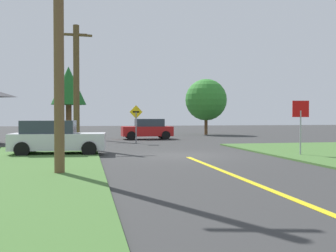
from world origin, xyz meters
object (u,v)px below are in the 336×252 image
car_approaching_junction (148,129)px  parked_car_near_building (56,138)px  utility_pole_mid (76,85)px  direction_sign (136,120)px  utility_pole_near (59,24)px  stop_sign (301,117)px  oak_tree_left (206,100)px  utility_pole_far (76,81)px  pine_tree_center (69,87)px

car_approaching_junction → parked_car_near_building: 13.66m
utility_pole_mid → direction_sign: 5.35m
parked_car_near_building → utility_pole_near: size_ratio=0.49×
stop_sign → oak_tree_left: size_ratio=0.46×
parked_car_near_building → utility_pole_far: utility_pole_far is taller
car_approaching_junction → parked_car_near_building: bearing=62.4°
car_approaching_junction → utility_pole_near: bearing=72.8°
utility_pole_mid → oak_tree_left: 19.33m
utility_pole_near → car_approaching_junction: bearing=73.5°
pine_tree_center → car_approaching_junction: bearing=19.7°
utility_pole_mid → car_approaching_junction: bearing=56.9°
utility_pole_far → utility_pole_mid: bearing=-88.7°
parked_car_near_building → pine_tree_center: bearing=93.4°
utility_pole_far → oak_tree_left: bearing=18.6°
parked_car_near_building → utility_pole_mid: utility_pole_mid is taller
utility_pole_mid → oak_tree_left: bearing=50.7°
parked_car_near_building → direction_sign: (4.65, 7.19, 0.79)m
utility_pole_mid → direction_sign: (3.80, 3.20, -2.00)m
pine_tree_center → direction_sign: bearing=-32.4°
stop_sign → direction_sign: size_ratio=0.99×
stop_sign → utility_pole_mid: size_ratio=0.36×
utility_pole_near → oak_tree_left: size_ratio=1.63×
utility_pole_near → utility_pole_mid: 10.81m
car_approaching_junction → utility_pole_mid: bearing=56.3°
parked_car_near_building → utility_pole_far: (0.60, 14.75, 3.98)m
pine_tree_center → utility_pole_near: bearing=-88.6°
direction_sign → utility_pole_far: bearing=118.2°
direction_sign → car_approaching_junction: bearing=73.0°
car_approaching_junction → utility_pole_near: (-5.60, -18.95, 3.83)m
direction_sign → utility_pole_near: bearing=-106.3°
utility_pole_mid → utility_pole_far: size_ratio=0.75×
utility_pole_near → direction_sign: 14.85m
pine_tree_center → oak_tree_left: bearing=34.6°
direction_sign → oak_tree_left: size_ratio=0.46×
parked_car_near_building → direction_sign: size_ratio=1.73×
utility_pole_near → oak_tree_left: (12.51, 25.72, -1.16)m
utility_pole_near → oak_tree_left: bearing=64.1°
parked_car_near_building → oak_tree_left: bearing=59.7°
utility_pole_mid → oak_tree_left: (12.24, 14.96, -0.12)m
utility_pole_far → oak_tree_left: 13.25m
stop_sign → parked_car_near_building: (-10.96, 2.81, -0.98)m
stop_sign → utility_pole_mid: utility_pole_mid is taller
utility_pole_near → utility_pole_far: size_ratio=0.96×
parked_car_near_building → pine_tree_center: pine_tree_center is taller
utility_pole_mid → oak_tree_left: utility_pole_mid is taller
car_approaching_junction → parked_car_near_building: size_ratio=0.90×
parked_car_near_building → oak_tree_left: size_ratio=0.80×
stop_sign → parked_car_near_building: bearing=-2.4°
stop_sign → utility_pole_near: size_ratio=0.28×
stop_sign → utility_pole_near: (-10.39, -3.95, 2.85)m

